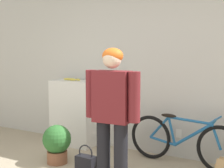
# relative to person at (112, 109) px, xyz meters

# --- Properties ---
(wall_back) EXTENTS (8.00, 0.07, 2.60)m
(wall_back) POSITION_rel_person_xyz_m (-0.21, 1.34, 0.40)
(wall_back) COLOR silver
(wall_back) RESTS_ON ground_plane
(side_shelf) EXTENTS (0.72, 0.39, 1.04)m
(side_shelf) POSITION_rel_person_xyz_m (-1.33, 1.10, -0.37)
(side_shelf) COLOR white
(side_shelf) RESTS_ON ground_plane
(person) EXTENTS (0.66, 0.24, 1.55)m
(person) POSITION_rel_person_xyz_m (0.00, 0.00, 0.00)
(person) COLOR black
(person) RESTS_ON ground_plane
(bicycle) EXTENTS (1.59, 0.46, 0.69)m
(bicycle) POSITION_rel_person_xyz_m (0.49, 1.04, -0.57)
(bicycle) COLOR black
(bicycle) RESTS_ON ground_plane
(banana) EXTENTS (0.34, 0.09, 0.04)m
(banana) POSITION_rel_person_xyz_m (-1.35, 1.08, 0.17)
(banana) COLOR #EAD64C
(banana) RESTS_ON side_shelf
(handbag) EXTENTS (0.24, 0.13, 0.38)m
(handbag) POSITION_rel_person_xyz_m (-0.45, 0.13, -0.76)
(handbag) COLOR black
(handbag) RESTS_ON ground_plane
(potted_plant) EXTENTS (0.39, 0.39, 0.53)m
(potted_plant) POSITION_rel_person_xyz_m (-1.02, 0.29, -0.61)
(potted_plant) COLOR brown
(potted_plant) RESTS_ON ground_plane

